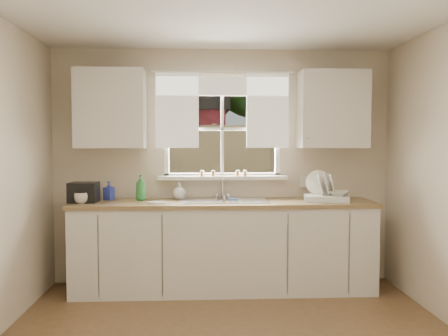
{
  "coord_description": "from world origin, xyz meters",
  "views": [
    {
      "loc": [
        -0.24,
        -3.09,
        1.51
      ],
      "look_at": [
        0.0,
        1.65,
        1.25
      ],
      "focal_mm": 38.0,
      "sensor_mm": 36.0,
      "label": 1
    }
  ],
  "objects_px": {
    "soap_bottle_a": "(141,188)",
    "cup": "(81,198)",
    "black_appliance": "(84,192)",
    "dish_rack": "(325,194)"
  },
  "relations": [
    {
      "from": "dish_rack",
      "to": "cup",
      "type": "height_order",
      "value": "dish_rack"
    },
    {
      "from": "black_appliance",
      "to": "soap_bottle_a",
      "type": "bearing_deg",
      "value": 13.18
    },
    {
      "from": "dish_rack",
      "to": "cup",
      "type": "xyz_separation_m",
      "value": [
        -2.44,
        -0.1,
        -0.01
      ]
    },
    {
      "from": "black_appliance",
      "to": "cup",
      "type": "bearing_deg",
      "value": -88.59
    },
    {
      "from": "black_appliance",
      "to": "dish_rack",
      "type": "bearing_deg",
      "value": 1.28
    },
    {
      "from": "soap_bottle_a",
      "to": "black_appliance",
      "type": "relative_size",
      "value": 0.98
    },
    {
      "from": "soap_bottle_a",
      "to": "cup",
      "type": "xyz_separation_m",
      "value": [
        -0.55,
        -0.22,
        -0.08
      ]
    },
    {
      "from": "dish_rack",
      "to": "black_appliance",
      "type": "height_order",
      "value": "dish_rack"
    },
    {
      "from": "soap_bottle_a",
      "to": "dish_rack",
      "type": "bearing_deg",
      "value": -25.17
    },
    {
      "from": "dish_rack",
      "to": "soap_bottle_a",
      "type": "bearing_deg",
      "value": 176.37
    }
  ]
}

